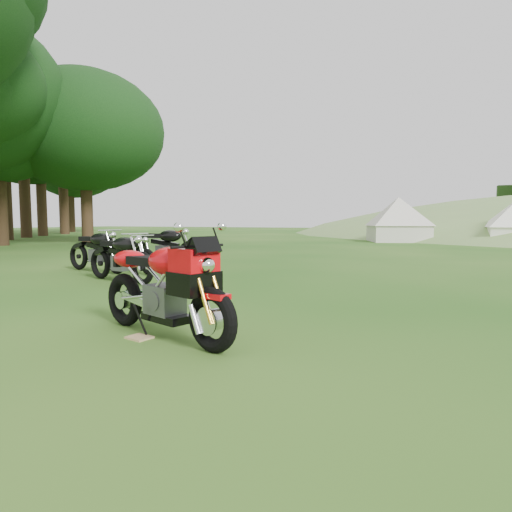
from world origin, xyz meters
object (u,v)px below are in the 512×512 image
at_px(plywood_board, 139,337).
at_px(vintage_moto_c, 97,249).
at_px(tent_left, 398,219).
at_px(sport_motorcycle, 163,280).
at_px(vintage_moto_d, 163,245).
at_px(vintage_moto_a, 133,252).
at_px(vintage_moto_b, 120,256).

xyz_separation_m(plywood_board, vintage_moto_c, (-4.47, 3.87, 0.50)).
height_order(plywood_board, tent_left, tent_left).
relative_size(sport_motorcycle, vintage_moto_d, 0.94).
relative_size(plywood_board, tent_left, 0.08).
relative_size(plywood_board, vintage_moto_d, 0.11).
xyz_separation_m(plywood_board, vintage_moto_a, (-3.66, 4.13, 0.44)).
xyz_separation_m(plywood_board, vintage_moto_d, (-3.76, 5.34, 0.53)).
relative_size(vintage_moto_b, tent_left, 0.65).
distance_m(vintage_moto_c, tent_left, 17.80).
height_order(vintage_moto_a, vintage_moto_b, vintage_moto_b).
bearing_deg(plywood_board, tent_left, 90.23).
height_order(vintage_moto_b, vintage_moto_c, vintage_moto_c).
height_order(sport_motorcycle, tent_left, tent_left).
distance_m(vintage_moto_a, vintage_moto_c, 0.86).
bearing_deg(vintage_moto_d, sport_motorcycle, -59.70).
bearing_deg(vintage_moto_c, vintage_moto_d, 74.25).
bearing_deg(vintage_moto_a, plywood_board, -27.22).
bearing_deg(sport_motorcycle, vintage_moto_a, 151.09).
height_order(vintage_moto_b, vintage_moto_d, vintage_moto_d).
distance_m(vintage_moto_a, vintage_moto_b, 1.46).
xyz_separation_m(sport_motorcycle, vintage_moto_c, (-4.66, 3.73, -0.06)).
distance_m(vintage_moto_b, vintage_moto_c, 1.86).
relative_size(vintage_moto_b, vintage_moto_c, 0.97).
height_order(sport_motorcycle, vintage_moto_b, sport_motorcycle).
bearing_deg(plywood_board, vintage_moto_d, 125.17).
xyz_separation_m(sport_motorcycle, vintage_moto_a, (-3.85, 3.99, -0.12)).
relative_size(plywood_board, vintage_moto_c, 0.12).
relative_size(vintage_moto_a, vintage_moto_d, 0.84).
distance_m(vintage_moto_a, tent_left, 17.35).
relative_size(sport_motorcycle, tent_left, 0.66).
xyz_separation_m(vintage_moto_a, vintage_moto_b, (0.77, -1.25, 0.04)).
bearing_deg(vintage_moto_b, vintage_moto_d, 123.33).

